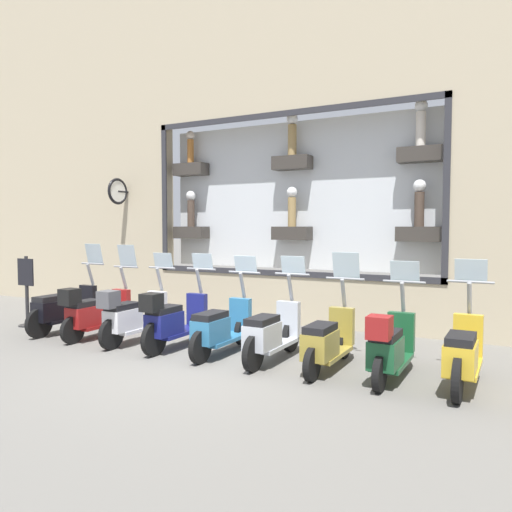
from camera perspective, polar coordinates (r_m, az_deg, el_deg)
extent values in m
plane|color=#66635E|center=(7.65, -7.63, -12.07)|extent=(120.00, 120.00, 0.00)
cube|color=tan|center=(10.62, 3.80, -4.92)|extent=(0.40, 6.37, 1.00)
cube|color=#2D2D33|center=(10.57, 3.40, 15.96)|extent=(0.04, 6.37, 0.12)
cube|color=#2D2D33|center=(10.36, 3.33, -2.00)|extent=(0.04, 6.37, 0.12)
cube|color=#2D2D33|center=(9.47, 20.94, 7.19)|extent=(0.04, 0.12, 3.39)
cube|color=#2D2D33|center=(11.98, -10.42, 6.52)|extent=(0.04, 0.12, 3.39)
cube|color=silver|center=(10.85, 4.61, 6.89)|extent=(0.04, 6.13, 3.15)
cube|color=#38332D|center=(9.95, 18.27, 10.96)|extent=(0.36, 0.81, 0.28)
cylinder|color=silver|center=(10.02, 18.32, 13.58)|extent=(0.18, 0.18, 0.64)
sphere|color=white|center=(10.11, 18.37, 16.02)|extent=(0.23, 0.23, 0.23)
cube|color=#38332D|center=(10.71, 4.15, 10.57)|extent=(0.36, 0.81, 0.28)
cylinder|color=#9E7F4C|center=(10.78, 4.16, 13.04)|extent=(0.18, 0.18, 0.66)
sphere|color=white|center=(10.86, 4.17, 15.36)|extent=(0.24, 0.24, 0.24)
cube|color=#38332D|center=(12.00, -7.47, 9.78)|extent=(0.36, 0.81, 0.28)
cylinder|color=#B26B2D|center=(12.06, -7.49, 11.75)|extent=(0.15, 0.15, 0.56)
sphere|color=beige|center=(12.12, -7.50, 13.52)|extent=(0.20, 0.20, 0.20)
cube|color=#38332D|center=(9.86, 18.11, 2.40)|extent=(0.36, 0.81, 0.28)
cylinder|color=#47382D|center=(9.87, 18.16, 5.09)|extent=(0.18, 0.18, 0.65)
sphere|color=white|center=(9.89, 18.21, 7.65)|extent=(0.23, 0.23, 0.23)
cube|color=#38332D|center=(10.63, 4.12, 2.62)|extent=(0.36, 0.81, 0.28)
cylinder|color=#9E7F4C|center=(10.63, 4.13, 5.04)|extent=(0.17, 0.17, 0.62)
sphere|color=white|center=(10.65, 4.14, 7.29)|extent=(0.22, 0.22, 0.22)
cube|color=#38332D|center=(11.93, -7.42, 2.68)|extent=(0.36, 0.81, 0.28)
cylinder|color=#47382D|center=(11.93, -7.43, 4.84)|extent=(0.17, 0.17, 0.62)
sphere|color=white|center=(11.95, -7.45, 6.86)|extent=(0.22, 0.22, 0.22)
cylinder|color=black|center=(12.61, -14.98, 7.10)|extent=(0.35, 0.05, 0.05)
torus|color=black|center=(12.48, -15.53, 7.13)|extent=(0.63, 0.07, 0.63)
cylinder|color=white|center=(12.48, -15.53, 7.13)|extent=(0.52, 0.03, 0.52)
cylinder|color=black|center=(7.57, 23.08, -10.36)|extent=(0.55, 0.09, 0.55)
cylinder|color=black|center=(6.35, 22.05, -12.98)|extent=(0.55, 0.09, 0.55)
cube|color=gold|center=(6.96, 22.61, -11.67)|extent=(1.02, 0.38, 0.06)
cube|color=gold|center=(6.55, 22.33, -10.72)|extent=(0.61, 0.35, 0.36)
cube|color=black|center=(6.50, 22.38, -8.75)|extent=(0.58, 0.31, 0.10)
cube|color=gold|center=(7.42, 23.07, -8.29)|extent=(0.12, 0.37, 0.56)
cylinder|color=gray|center=(7.41, 23.21, -4.44)|extent=(0.20, 0.06, 0.45)
cylinder|color=gray|center=(7.45, 23.29, -2.74)|extent=(0.04, 0.60, 0.04)
cube|color=silver|center=(7.48, 23.35, -1.50)|extent=(0.08, 0.42, 0.31)
cylinder|color=black|center=(7.74, 16.41, -10.29)|extent=(0.45, 0.09, 0.45)
cylinder|color=black|center=(6.48, 13.94, -12.96)|extent=(0.45, 0.09, 0.45)
cube|color=#19512D|center=(7.11, 15.29, -11.59)|extent=(1.02, 0.38, 0.06)
cube|color=#19512D|center=(6.70, 14.60, -10.65)|extent=(0.61, 0.35, 0.36)
cube|color=black|center=(6.65, 14.63, -8.73)|extent=(0.58, 0.31, 0.10)
cube|color=#19512D|center=(7.55, 16.25, -8.30)|extent=(0.12, 0.37, 0.56)
cylinder|color=gray|center=(7.54, 16.42, -4.52)|extent=(0.20, 0.06, 0.45)
cylinder|color=gray|center=(7.58, 16.56, -2.85)|extent=(0.04, 0.61, 0.04)
cube|color=silver|center=(7.60, 16.64, -1.67)|extent=(0.08, 0.42, 0.30)
cube|color=maroon|center=(6.29, 13.92, -7.92)|extent=(0.28, 0.28, 0.28)
cylinder|color=black|center=(7.96, 10.03, -9.81)|extent=(0.45, 0.09, 0.45)
cylinder|color=black|center=(6.74, 6.42, -12.21)|extent=(0.45, 0.09, 0.45)
cube|color=olive|center=(7.35, 8.38, -11.00)|extent=(1.02, 0.38, 0.06)
cube|color=olive|center=(6.95, 7.34, -10.04)|extent=(0.61, 0.35, 0.36)
cube|color=black|center=(6.90, 7.35, -8.18)|extent=(0.58, 0.31, 0.10)
cube|color=olive|center=(7.78, 9.76, -7.86)|extent=(0.12, 0.37, 0.56)
cylinder|color=gray|center=(7.76, 9.96, -4.19)|extent=(0.20, 0.06, 0.45)
cylinder|color=gray|center=(7.80, 10.14, -2.57)|extent=(0.04, 0.61, 0.04)
cube|color=silver|center=(7.82, 10.24, -1.04)|extent=(0.10, 0.42, 0.41)
cylinder|color=black|center=(8.24, 4.00, -9.08)|extent=(0.52, 0.09, 0.52)
cylinder|color=black|center=(7.12, -0.31, -11.08)|extent=(0.52, 0.09, 0.52)
cube|color=#B7BCC6|center=(7.67, 2.01, -10.11)|extent=(1.02, 0.38, 0.06)
cube|color=#B7BCC6|center=(7.30, 0.71, -9.11)|extent=(0.61, 0.35, 0.36)
cube|color=black|center=(7.25, 0.71, -7.34)|extent=(0.58, 0.31, 0.10)
cube|color=#B7BCC6|center=(8.09, 3.72, -7.16)|extent=(0.12, 0.37, 0.56)
cylinder|color=gray|center=(8.08, 3.94, -3.63)|extent=(0.20, 0.06, 0.45)
cylinder|color=gray|center=(8.12, 4.15, -2.08)|extent=(0.04, 0.60, 0.04)
cube|color=silver|center=(8.14, 4.27, -1.02)|extent=(0.08, 0.42, 0.29)
cylinder|color=black|center=(8.64, -1.43, -8.55)|extent=(0.50, 0.09, 0.50)
cylinder|color=black|center=(7.56, -6.38, -10.30)|extent=(0.50, 0.09, 0.50)
cube|color=teal|center=(8.10, -3.73, -9.46)|extent=(1.02, 0.39, 0.06)
cube|color=teal|center=(7.74, -5.21, -8.47)|extent=(0.61, 0.35, 0.36)
cube|color=black|center=(7.70, -5.22, -6.80)|extent=(0.58, 0.31, 0.10)
cube|color=teal|center=(8.49, -1.79, -6.72)|extent=(0.12, 0.37, 0.56)
cylinder|color=gray|center=(8.48, -1.56, -3.36)|extent=(0.20, 0.06, 0.45)
cylinder|color=gray|center=(8.52, -1.33, -1.88)|extent=(0.04, 0.61, 0.04)
cube|color=silver|center=(8.54, -1.20, -0.91)|extent=(0.07, 0.42, 0.28)
cylinder|color=black|center=(9.08, -6.43, -7.83)|extent=(0.54, 0.09, 0.54)
cylinder|color=black|center=(8.10, -11.57, -9.27)|extent=(0.54, 0.09, 0.54)
cube|color=navy|center=(8.58, -8.85, -8.61)|extent=(1.02, 0.39, 0.06)
cube|color=navy|center=(8.25, -10.43, -7.62)|extent=(0.61, 0.35, 0.36)
cube|color=black|center=(8.21, -10.45, -6.05)|extent=(0.58, 0.31, 0.10)
cube|color=navy|center=(8.96, -6.76, -6.07)|extent=(0.12, 0.37, 0.56)
cylinder|color=gray|center=(8.95, -6.53, -2.88)|extent=(0.20, 0.06, 0.45)
cylinder|color=gray|center=(8.98, -6.29, -1.49)|extent=(0.04, 0.60, 0.04)
cube|color=silver|center=(9.01, -6.15, -0.58)|extent=(0.07, 0.42, 0.28)
cube|color=black|center=(7.95, -11.87, -5.21)|extent=(0.28, 0.28, 0.28)
cylinder|color=black|center=(9.62, -10.80, -7.32)|extent=(0.52, 0.09, 0.52)
cylinder|color=black|center=(8.67, -16.20, -8.58)|extent=(0.52, 0.09, 0.52)
cube|color=silver|center=(9.14, -13.35, -8.01)|extent=(1.02, 0.38, 0.06)
cube|color=silver|center=(8.83, -14.99, -7.05)|extent=(0.61, 0.35, 0.36)
cube|color=black|center=(8.79, -15.01, -5.57)|extent=(0.58, 0.31, 0.10)
cube|color=silver|center=(9.49, -11.20, -5.65)|extent=(0.12, 0.37, 0.56)
cylinder|color=gray|center=(9.48, -10.97, -2.65)|extent=(0.20, 0.06, 0.45)
cylinder|color=gray|center=(9.51, -10.72, -1.33)|extent=(0.04, 0.60, 0.04)
cube|color=silver|center=(9.54, -10.58, -0.47)|extent=(0.07, 0.42, 0.28)
cube|color=#4C4C51|center=(8.54, -16.51, -4.77)|extent=(0.28, 0.28, 0.28)
cylinder|color=black|center=(10.21, -14.67, -6.86)|extent=(0.48, 0.09, 0.48)
cylinder|color=black|center=(9.30, -20.23, -7.96)|extent=(0.48, 0.09, 0.48)
cube|color=maroon|center=(9.74, -17.31, -7.46)|extent=(1.02, 0.38, 0.06)
cube|color=maroon|center=(9.45, -18.96, -6.53)|extent=(0.61, 0.35, 0.36)
cube|color=black|center=(9.42, -18.99, -5.15)|extent=(0.58, 0.31, 0.10)
cube|color=maroon|center=(10.08, -15.13, -5.28)|extent=(0.12, 0.37, 0.56)
cylinder|color=gray|center=(10.06, -14.91, -2.45)|extent=(0.20, 0.06, 0.45)
cylinder|color=gray|center=(10.10, -14.66, -1.21)|extent=(0.04, 0.61, 0.04)
cube|color=silver|center=(10.11, -14.52, 0.04)|extent=(0.11, 0.42, 0.43)
cube|color=black|center=(9.17, -20.53, -4.39)|extent=(0.28, 0.28, 0.28)
cylinder|color=black|center=(10.80, -18.26, -6.18)|extent=(0.55, 0.09, 0.55)
cylinder|color=black|center=(9.98, -23.55, -7.07)|extent=(0.55, 0.09, 0.55)
cube|color=black|center=(10.38, -20.79, -6.69)|extent=(1.02, 0.38, 0.06)
cube|color=black|center=(10.11, -22.42, -5.78)|extent=(0.61, 0.35, 0.36)
cube|color=black|center=(10.08, -22.45, -4.49)|extent=(0.58, 0.31, 0.10)
cube|color=black|center=(10.70, -18.63, -4.67)|extent=(0.12, 0.37, 0.56)
cylinder|color=gray|center=(10.69, -18.41, -2.01)|extent=(0.20, 0.06, 0.45)
cylinder|color=gray|center=(10.72, -18.16, -0.84)|extent=(0.04, 0.61, 0.04)
cube|color=silver|center=(10.73, -18.02, 0.27)|extent=(0.10, 0.42, 0.40)
cylinder|color=#232326|center=(11.33, -24.62, -7.21)|extent=(0.36, 0.36, 0.02)
cylinder|color=#232326|center=(11.23, -24.71, -3.67)|extent=(0.07, 0.07, 1.43)
cube|color=black|center=(11.18, -24.85, -1.68)|extent=(0.03, 0.45, 0.55)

